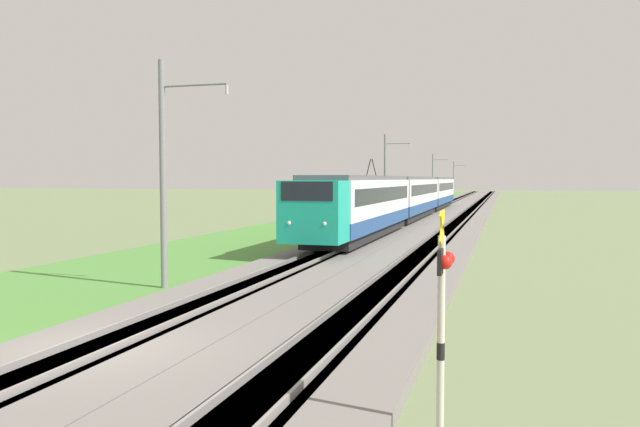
{
  "coord_description": "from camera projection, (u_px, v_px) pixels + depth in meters",
  "views": [
    {
      "loc": [
        -10.96,
        -8.23,
        3.86
      ],
      "look_at": [
        16.54,
        0.0,
        2.25
      ],
      "focal_mm": 35.0,
      "sensor_mm": 36.0,
      "label": 1
    }
  ],
  "objects": [
    {
      "name": "ground_plane",
      "position": [
        94.0,
        363.0,
        13.05
      ],
      "size": [
        400.0,
        400.0,
        0.0
      ],
      "primitive_type": "plane",
      "color": "#6B7A51"
    },
    {
      "name": "ballast_main",
      "position": [
        418.0,
        217.0,
        60.87
      ],
      "size": [
        240.0,
        4.4,
        0.3
      ],
      "color": "slate",
      "rests_on": "ground"
    },
    {
      "name": "ballast_adjacent",
      "position": [
        465.0,
        217.0,
        59.6
      ],
      "size": [
        240.0,
        4.4,
        0.3
      ],
      "color": "slate",
      "rests_on": "ground"
    },
    {
      "name": "track_main",
      "position": [
        418.0,
        216.0,
        60.87
      ],
      "size": [
        240.0,
        1.57,
        0.45
      ],
      "color": "#4C4238",
      "rests_on": "ground"
    },
    {
      "name": "track_adjacent",
      "position": [
        465.0,
        217.0,
        59.6
      ],
      "size": [
        240.0,
        1.57,
        0.45
      ],
      "color": "#4C4238",
      "rests_on": "ground"
    },
    {
      "name": "grass_verge",
      "position": [
        364.0,
        217.0,
        62.41
      ],
      "size": [
        240.0,
        11.3,
        0.12
      ],
      "color": "#4C8438",
      "rests_on": "ground"
    },
    {
      "name": "passenger_train",
      "position": [
        410.0,
        195.0,
        55.51
      ],
      "size": [
        59.52,
        2.95,
        5.11
      ],
      "rotation": [
        0.0,
        0.0,
        3.14
      ],
      "color": "#19A88E",
      "rests_on": "ground"
    },
    {
      "name": "crossing_signal_far",
      "position": [
        442.0,
        303.0,
        8.95
      ],
      "size": [
        0.7,
        0.23,
        3.41
      ],
      "rotation": [
        0.0,
        0.0,
        -1.57
      ],
      "color": "beige",
      "rests_on": "ground"
    },
    {
      "name": "catenary_mast_near",
      "position": [
        165.0,
        172.0,
        21.12
      ],
      "size": [
        0.22,
        2.56,
        7.85
      ],
      "color": "slate",
      "rests_on": "ground"
    },
    {
      "name": "catenary_mast_mid",
      "position": [
        386.0,
        175.0,
        59.71
      ],
      "size": [
        0.22,
        2.56,
        8.1
      ],
      "color": "slate",
      "rests_on": "ground"
    },
    {
      "name": "catenary_mast_far",
      "position": [
        433.0,
        178.0,
        98.33
      ],
      "size": [
        0.22,
        2.56,
        7.74
      ],
      "color": "slate",
      "rests_on": "ground"
    },
    {
      "name": "catenary_mast_distant",
      "position": [
        454.0,
        178.0,
        136.93
      ],
      "size": [
        0.22,
        2.56,
        7.65
      ],
      "color": "slate",
      "rests_on": "ground"
    }
  ]
}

